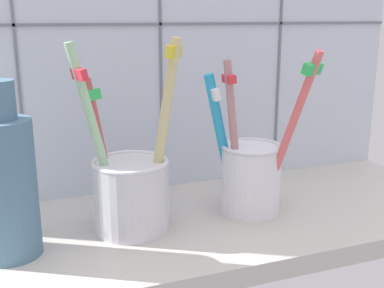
{
  "coord_description": "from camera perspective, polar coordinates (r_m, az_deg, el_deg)",
  "views": [
    {
      "loc": [
        -16.92,
        -44.25,
        22.94
      ],
      "look_at": [
        0.0,
        0.5,
        10.13
      ],
      "focal_mm": 45.24,
      "sensor_mm": 36.0,
      "label": 1
    }
  ],
  "objects": [
    {
      "name": "counter_slab",
      "position": [
        0.52,
        0.2,
        -9.86
      ],
      "size": [
        64.0,
        22.0,
        2.0
      ],
      "primitive_type": "cube",
      "color": "#BCB7AD",
      "rests_on": "ground"
    },
    {
      "name": "toothbrush_cup_right",
      "position": [
        0.53,
        6.67,
        -3.14
      ],
      "size": [
        9.75,
        10.38,
        17.9
      ],
      "color": "white",
      "rests_on": "counter_slab"
    },
    {
      "name": "toothbrush_cup_left",
      "position": [
        0.49,
        -7.35,
        -5.02
      ],
      "size": [
        10.81,
        7.61,
        19.08
      ],
      "color": "silver",
      "rests_on": "counter_slab"
    },
    {
      "name": "ceramic_vase",
      "position": [
        0.45,
        -21.18,
        -4.24
      ],
      "size": [
        5.38,
        5.38,
        15.75
      ],
      "color": "slate",
      "rests_on": "counter_slab"
    },
    {
      "name": "tile_wall_back",
      "position": [
        0.59,
        -4.1,
        14.52
      ],
      "size": [
        64.0,
        2.2,
        45.0
      ],
      "color": "silver",
      "rests_on": "ground"
    }
  ]
}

